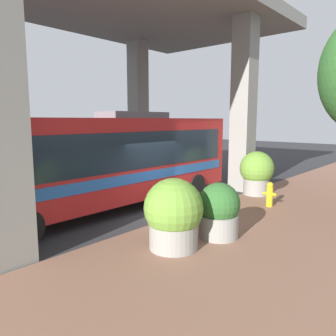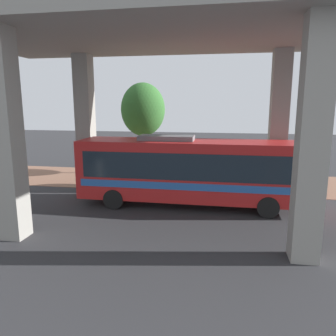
% 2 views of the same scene
% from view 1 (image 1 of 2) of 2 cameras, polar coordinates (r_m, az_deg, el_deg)
% --- Properties ---
extents(ground_plane, '(80.00, 80.00, 0.00)m').
position_cam_1_polar(ground_plane, '(11.35, 1.42, -8.44)').
color(ground_plane, '#2D2D30').
rests_on(ground_plane, ground).
extents(sidewalk_strip, '(6.00, 40.00, 0.02)m').
position_cam_1_polar(sidewalk_strip, '(9.78, 15.24, -11.47)').
color(sidewalk_strip, '#845B47').
rests_on(sidewalk_strip, ground).
extents(overpass, '(9.40, 18.69, 8.43)m').
position_cam_1_polar(overpass, '(14.36, -11.98, 24.50)').
color(overpass, gray).
rests_on(overpass, ground).
extents(bus, '(2.61, 10.94, 3.59)m').
position_cam_1_polar(bus, '(12.05, -9.77, 1.88)').
color(bus, '#B21E1E').
rests_on(bus, ground).
extents(fire_hydrant, '(0.52, 0.25, 0.96)m').
position_cam_1_polar(fire_hydrant, '(13.02, 17.28, -4.41)').
color(fire_hydrant, gold).
rests_on(fire_hydrant, ground).
extents(planter_front, '(1.48, 1.48, 1.93)m').
position_cam_1_polar(planter_front, '(14.86, 15.17, -0.71)').
color(planter_front, gray).
rests_on(planter_front, ground).
extents(planter_middle, '(1.51, 1.51, 1.84)m').
position_cam_1_polar(planter_middle, '(8.38, 0.96, -8.07)').
color(planter_middle, gray).
rests_on(planter_middle, ground).
extents(planter_back, '(1.17, 1.17, 1.57)m').
position_cam_1_polar(planter_back, '(9.30, 8.83, -7.41)').
color(planter_back, gray).
rests_on(planter_back, ground).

